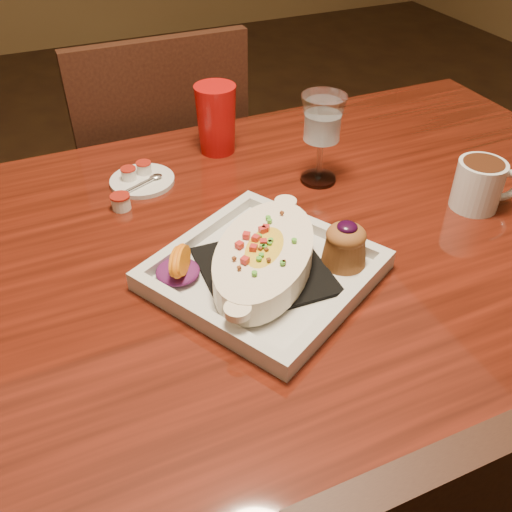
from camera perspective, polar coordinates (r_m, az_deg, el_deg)
name	(u,v)px	position (r m, az deg, el deg)	size (l,w,h in m)	color
floor	(255,491)	(1.50, -0.05, -22.41)	(7.00, 7.00, 0.00)	#332111
table	(255,290)	(0.98, -0.07, -3.44)	(1.50, 0.90, 0.75)	maroon
chair_far	(160,187)	(1.55, -9.55, 6.83)	(0.42, 0.42, 0.93)	black
plate	(269,261)	(0.84, 1.35, -0.54)	(0.39, 0.39, 0.08)	silver
coffee_mug	(480,183)	(1.06, 21.52, 6.80)	(0.11, 0.08, 0.09)	silver
goblet	(322,123)	(1.04, 6.66, 13.03)	(0.08, 0.08, 0.17)	silver
saucer	(141,179)	(1.10, -11.46, 7.56)	(0.12, 0.12, 0.08)	silver
creamer_loose	(121,202)	(1.03, -13.37, 5.29)	(0.03, 0.03, 0.03)	white
red_tumbler	(216,119)	(1.16, -4.00, 13.48)	(0.08, 0.08, 0.14)	red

